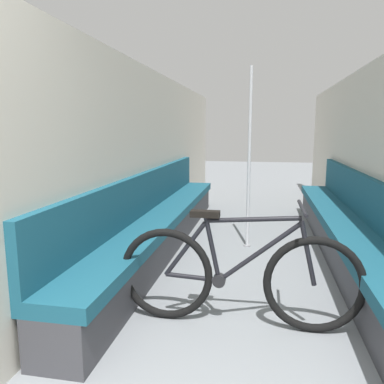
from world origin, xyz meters
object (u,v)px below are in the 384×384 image
(bicycle, at_px, (237,276))
(bench_seat_row_left, at_px, (160,223))
(bench_seat_row_right, at_px, (348,232))
(grab_pole_near, at_px, (249,162))

(bicycle, bearing_deg, bench_seat_row_left, 132.04)
(bench_seat_row_right, height_order, grab_pole_near, grab_pole_near)
(bench_seat_row_right, bearing_deg, bicycle, -123.66)
(bench_seat_row_left, distance_m, bench_seat_row_right, 2.02)
(bench_seat_row_left, distance_m, grab_pole_near, 1.23)
(bench_seat_row_right, xyz_separation_m, grab_pole_near, (-1.04, 0.25, 0.70))
(grab_pole_near, bearing_deg, bicycle, -89.86)
(bicycle, bearing_deg, bench_seat_row_right, 66.23)
(bench_seat_row_right, xyz_separation_m, bicycle, (-1.04, -1.56, 0.07))
(bench_seat_row_right, bearing_deg, grab_pole_near, 166.40)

